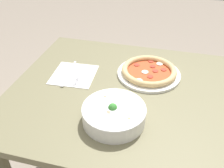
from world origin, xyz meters
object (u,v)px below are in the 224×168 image
object	(u,v)px
pizza	(149,72)
fork	(80,74)
knife	(70,72)
bowl	(114,113)

from	to	relation	value
pizza	fork	distance (m)	0.31
fork	knife	world-z (taller)	same
bowl	knife	distance (m)	0.37
pizza	bowl	distance (m)	0.34
pizza	bowl	xyz separation A→B (m)	(0.08, 0.33, 0.02)
pizza	fork	world-z (taller)	pizza
fork	knife	xyz separation A→B (m)	(0.05, -0.01, -0.00)
pizza	knife	bearing A→B (deg)	12.19
bowl	knife	xyz separation A→B (m)	(0.28, -0.25, -0.03)
pizza	fork	bearing A→B (deg)	15.53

